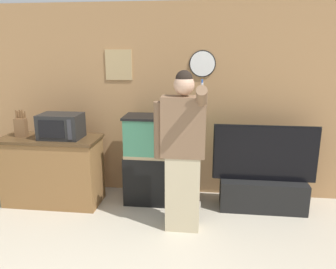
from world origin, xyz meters
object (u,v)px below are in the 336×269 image
at_px(aquarium_on_stand, 163,160).
at_px(person_standing, 182,151).
at_px(microwave, 61,126).
at_px(tv_on_stand, 263,185).
at_px(knife_block, 21,127).
at_px(counter_island, 53,170).

height_order(aquarium_on_stand, person_standing, person_standing).
xyz_separation_m(microwave, aquarium_on_stand, (1.26, 0.22, -0.47)).
height_order(microwave, tv_on_stand, microwave).
distance_m(microwave, knife_block, 0.55).
height_order(counter_island, person_standing, person_standing).
distance_m(counter_island, person_standing, 1.87).
bearing_deg(microwave, counter_island, 176.39).
xyz_separation_m(tv_on_stand, person_standing, (-0.99, -0.61, 0.61)).
bearing_deg(person_standing, microwave, 164.20).
height_order(counter_island, tv_on_stand, tv_on_stand).
bearing_deg(counter_island, tv_on_stand, 3.26).
relative_size(counter_island, knife_block, 3.67).
relative_size(aquarium_on_stand, person_standing, 0.66).
xyz_separation_m(microwave, knife_block, (-0.54, 0.01, -0.03)).
bearing_deg(knife_block, aquarium_on_stand, 6.61).
relative_size(knife_block, aquarium_on_stand, 0.30).
bearing_deg(counter_island, knife_block, -179.25).
xyz_separation_m(counter_island, aquarium_on_stand, (1.44, 0.20, 0.14)).
height_order(counter_island, microwave, microwave).
bearing_deg(microwave, tv_on_stand, 3.73).
bearing_deg(tv_on_stand, counter_island, -176.74).
xyz_separation_m(counter_island, knife_block, (-0.37, -0.00, 0.58)).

